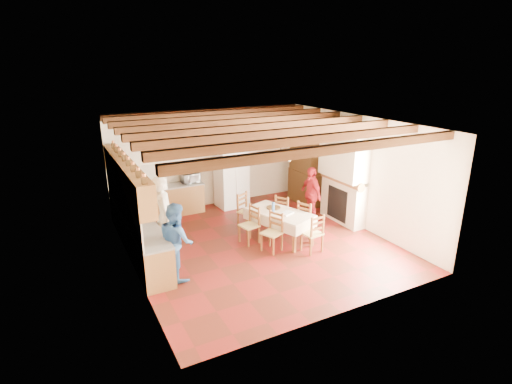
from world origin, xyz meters
The scene contains 31 objects.
floor centered at (0.00, 0.00, -0.01)m, with size 6.00×6.50×0.02m, color #4F1B11.
ceiling centered at (0.00, 0.00, 3.01)m, with size 6.00×6.50×0.02m, color white.
wall_back centered at (0.00, 3.26, 1.50)m, with size 6.00×0.02×3.00m, color #EFE0C8.
wall_front centered at (0.00, -3.26, 1.50)m, with size 6.00×0.02×3.00m, color #EFE0C8.
wall_left centered at (-3.01, 0.00, 1.50)m, with size 0.02×6.50×3.00m, color #EFE0C8.
wall_right centered at (3.01, 0.00, 1.50)m, with size 0.02×6.50×3.00m, color #EFE0C8.
ceiling_beams centered at (0.00, 0.00, 2.91)m, with size 6.00×6.30×0.16m, color #331B0D, non-canonical shape.
lower_cabinets_left centered at (-2.70, 1.05, 0.43)m, with size 0.60×4.30×0.86m, color brown.
lower_cabinets_back centered at (-1.55, 2.95, 0.43)m, with size 2.30×0.60×0.86m, color brown.
countertop_left centered at (-2.70, 1.05, 0.88)m, with size 0.62×4.30×0.04m, color slate.
countertop_back centered at (-1.55, 2.95, 0.88)m, with size 2.34×0.62×0.04m, color slate.
backsplash_left centered at (-2.98, 1.05, 1.20)m, with size 0.03×4.30×0.60m, color beige.
backsplash_back centered at (-1.55, 3.23, 1.20)m, with size 2.30×0.03×0.60m, color beige.
upper_cabinets centered at (-2.83, 1.05, 1.85)m, with size 0.35×4.20×0.70m, color brown.
fireplace centered at (2.72, 0.20, 1.40)m, with size 0.56×1.60×2.80m, color beige, non-canonical shape.
wall_picture centered at (1.55, 3.23, 1.85)m, with size 0.34×0.03×0.42m, color black.
refrigerator centered at (0.55, 2.81, 0.89)m, with size 0.89×0.73×1.78m, color white.
hutch centered at (2.75, 1.99, 1.17)m, with size 0.54×1.29×2.35m, color #382310, non-canonical shape.
dining_table centered at (0.61, 0.00, 0.66)m, with size 1.39×1.88×0.74m.
chandelier centered at (0.61, 0.00, 2.25)m, with size 0.47×0.47×0.03m, color black.
chair_left_near centered at (0.10, -0.51, 0.48)m, with size 0.42×0.40×0.96m, color brown, non-canonical shape.
chair_left_far centered at (-0.17, 0.15, 0.48)m, with size 0.42×0.40×0.96m, color brown, non-canonical shape.
chair_right_near centered at (1.36, -0.15, 0.48)m, with size 0.42×0.40×0.96m, color brown, non-canonical shape.
chair_right_far centered at (1.09, 0.56, 0.48)m, with size 0.42×0.40×0.96m, color brown, non-canonical shape.
chair_end_near centered at (0.94, -0.96, 0.48)m, with size 0.42×0.40×0.96m, color brown, non-canonical shape.
chair_end_far centered at (0.22, 1.05, 0.48)m, with size 0.42×0.40×0.96m, color brown, non-canonical shape.
person_man centered at (-2.18, 0.42, 0.97)m, with size 0.71×0.46×1.94m, color white.
person_woman_blue centered at (-2.23, -0.62, 0.82)m, with size 0.79×0.62×1.63m, color #3666A9.
person_woman_red centered at (2.03, 0.68, 0.78)m, with size 0.92×0.38×1.56m, color #B41D27.
microwave centered at (-0.72, 2.95, 1.05)m, with size 0.53×0.36×0.29m, color silver.
fridge_vase centered at (0.65, 2.81, 1.92)m, with size 0.26×0.26×0.27m, color #382310.
Camera 1 is at (-4.23, -8.01, 4.35)m, focal length 28.00 mm.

